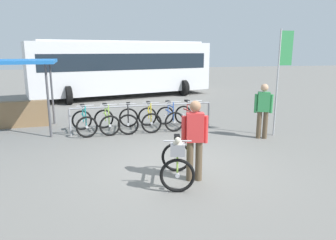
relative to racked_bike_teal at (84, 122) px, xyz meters
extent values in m
plane|color=slate|center=(2.10, -3.44, -0.37)|extent=(80.00, 80.00, 0.00)
cylinder|color=#99999E|center=(-0.42, -0.19, 0.06)|extent=(0.06, 0.06, 0.85)
cylinder|color=#99999E|center=(4.13, -0.08, 0.06)|extent=(0.06, 0.06, 0.85)
cylinder|color=#99999E|center=(1.86, -0.13, 0.48)|extent=(4.55, 0.16, 0.05)
torus|color=black|center=(-0.09, 0.50, -0.04)|extent=(0.66, 0.19, 0.66)
cylinder|color=#B7B7BC|center=(-0.09, 0.50, -0.04)|extent=(0.09, 0.07, 0.08)
torus|color=black|center=(0.09, -0.50, -0.04)|extent=(0.66, 0.19, 0.66)
cylinder|color=#B7B7BC|center=(0.09, -0.50, -0.04)|extent=(0.09, 0.07, 0.08)
cube|color=teal|center=(0.00, 0.00, 0.19)|extent=(0.19, 0.91, 0.04)
cube|color=teal|center=(0.01, -0.05, 0.41)|extent=(0.14, 0.61, 0.04)
cylinder|color=teal|center=(-0.03, 0.18, 0.24)|extent=(0.03, 0.03, 0.55)
cube|color=black|center=(-0.03, 0.18, 0.51)|extent=(0.16, 0.26, 0.06)
cylinder|color=teal|center=(0.07, -0.38, 0.28)|extent=(0.03, 0.03, 0.63)
cylinder|color=#B7B7BC|center=(0.07, -0.38, 0.59)|extent=(0.52, 0.12, 0.03)
torus|color=black|center=(0.62, 0.52, -0.04)|extent=(0.67, 0.19, 0.66)
cylinder|color=#B7B7BC|center=(0.62, 0.52, -0.04)|extent=(0.09, 0.08, 0.08)
torus|color=black|center=(0.77, -0.49, -0.04)|extent=(0.67, 0.19, 0.66)
cylinder|color=#B7B7BC|center=(0.77, -0.49, -0.04)|extent=(0.09, 0.08, 0.08)
cube|color=#9ED14C|center=(0.70, 0.02, 0.19)|extent=(0.17, 0.91, 0.04)
cube|color=#9ED14C|center=(0.71, -0.03, 0.41)|extent=(0.13, 0.61, 0.04)
cylinder|color=#9ED14C|center=(0.67, 0.20, 0.24)|extent=(0.03, 0.03, 0.55)
cube|color=black|center=(0.67, 0.20, 0.51)|extent=(0.15, 0.26, 0.06)
cylinder|color=#9ED14C|center=(0.76, -0.36, 0.28)|extent=(0.03, 0.03, 0.63)
cylinder|color=#B7B7BC|center=(0.76, -0.36, 0.59)|extent=(0.52, 0.10, 0.03)
torus|color=black|center=(1.46, 0.54, -0.04)|extent=(0.66, 0.14, 0.66)
cylinder|color=#B7B7BC|center=(1.46, 0.54, -0.04)|extent=(0.09, 0.07, 0.08)
torus|color=black|center=(1.34, -0.47, -0.04)|extent=(0.66, 0.14, 0.66)
cylinder|color=#B7B7BC|center=(1.34, -0.47, -0.04)|extent=(0.09, 0.07, 0.08)
cube|color=black|center=(1.40, 0.04, 0.19)|extent=(0.15, 0.92, 0.04)
cube|color=black|center=(1.39, -0.01, 0.41)|extent=(0.11, 0.61, 0.04)
cylinder|color=black|center=(1.42, 0.22, 0.24)|extent=(0.03, 0.03, 0.55)
cube|color=black|center=(1.42, 0.22, 0.51)|extent=(0.15, 0.25, 0.06)
cylinder|color=black|center=(1.35, -0.35, 0.28)|extent=(0.03, 0.03, 0.63)
cylinder|color=#B7B7BC|center=(1.35, -0.35, 0.59)|extent=(0.52, 0.09, 0.03)
torus|color=black|center=(2.12, 0.56, -0.04)|extent=(0.66, 0.10, 0.66)
cylinder|color=#B7B7BC|center=(2.12, 0.56, -0.04)|extent=(0.08, 0.06, 0.08)
torus|color=black|center=(2.08, -0.46, -0.04)|extent=(0.66, 0.10, 0.66)
cylinder|color=#B7B7BC|center=(2.08, -0.46, -0.04)|extent=(0.08, 0.06, 0.08)
cube|color=yellow|center=(2.10, 0.05, 0.19)|extent=(0.07, 0.92, 0.04)
cube|color=yellow|center=(2.10, 0.00, 0.41)|extent=(0.06, 0.61, 0.04)
cylinder|color=yellow|center=(2.11, 0.24, 0.24)|extent=(0.03, 0.03, 0.55)
cube|color=black|center=(2.11, 0.24, 0.51)|extent=(0.13, 0.24, 0.06)
cylinder|color=yellow|center=(2.08, -0.33, 0.28)|extent=(0.03, 0.03, 0.63)
cylinder|color=#B7B7BC|center=(2.08, -0.33, 0.59)|extent=(0.52, 0.05, 0.03)
torus|color=black|center=(2.76, 0.58, -0.04)|extent=(0.66, 0.13, 0.66)
cylinder|color=#B7B7BC|center=(2.76, 0.58, -0.04)|extent=(0.08, 0.07, 0.08)
torus|color=black|center=(2.83, -0.44, -0.04)|extent=(0.66, 0.13, 0.66)
cylinder|color=#B7B7BC|center=(2.83, -0.44, -0.04)|extent=(0.08, 0.07, 0.08)
cube|color=#2D56B7|center=(2.80, 0.07, 0.19)|extent=(0.10, 0.92, 0.04)
cube|color=#2D56B7|center=(2.80, 0.02, 0.41)|extent=(0.08, 0.61, 0.04)
cylinder|color=#2D56B7|center=(2.79, 0.25, 0.24)|extent=(0.03, 0.03, 0.55)
cube|color=black|center=(2.79, 0.25, 0.51)|extent=(0.14, 0.25, 0.06)
cylinder|color=#2D56B7|center=(2.83, -0.32, 0.28)|extent=(0.03, 0.03, 0.63)
cylinder|color=#B7B7BC|center=(2.83, -0.32, 0.59)|extent=(0.52, 0.06, 0.03)
torus|color=black|center=(3.42, 0.59, -0.04)|extent=(0.66, 0.17, 0.66)
cylinder|color=#B7B7BC|center=(3.42, 0.59, -0.04)|extent=(0.09, 0.07, 0.08)
torus|color=black|center=(3.57, -0.42, -0.04)|extent=(0.66, 0.17, 0.66)
cylinder|color=#B7B7BC|center=(3.57, -0.42, -0.04)|extent=(0.09, 0.07, 0.08)
cube|color=red|center=(3.50, 0.09, 0.19)|extent=(0.17, 0.91, 0.04)
cube|color=red|center=(3.51, 0.04, 0.41)|extent=(0.13, 0.61, 0.04)
cylinder|color=red|center=(3.47, 0.27, 0.24)|extent=(0.03, 0.03, 0.55)
cube|color=black|center=(3.47, 0.27, 0.51)|extent=(0.15, 0.26, 0.06)
cylinder|color=red|center=(3.56, -0.30, 0.28)|extent=(0.03, 0.03, 0.63)
cylinder|color=#B7B7BC|center=(3.56, -0.30, 0.59)|extent=(0.52, 0.11, 0.03)
torus|color=black|center=(2.02, -3.73, -0.04)|extent=(0.65, 0.22, 0.66)
cylinder|color=#B7B7BC|center=(2.02, -3.73, -0.04)|extent=(0.09, 0.08, 0.08)
torus|color=black|center=(1.78, -4.72, -0.04)|extent=(0.65, 0.22, 0.66)
cylinder|color=#B7B7BC|center=(1.78, -4.72, -0.04)|extent=(0.09, 0.08, 0.08)
cube|color=#9ED14C|center=(1.90, -4.23, 0.19)|extent=(0.26, 0.90, 0.04)
cube|color=#9ED14C|center=(1.89, -4.28, 0.41)|extent=(0.18, 0.60, 0.04)
cylinder|color=#9ED14C|center=(1.94, -4.05, 0.24)|extent=(0.03, 0.03, 0.55)
cube|color=black|center=(1.94, -4.05, 0.51)|extent=(0.17, 0.26, 0.06)
cylinder|color=#9ED14C|center=(1.81, -4.60, 0.28)|extent=(0.03, 0.03, 0.63)
cylinder|color=#B7B7BC|center=(1.81, -4.60, 0.59)|extent=(0.51, 0.15, 0.03)
cube|color=gray|center=(1.77, -4.74, 0.47)|extent=(0.30, 0.26, 0.22)
ellipsoid|color=beige|center=(1.77, -4.74, 0.57)|extent=(0.21, 0.20, 0.16)
sphere|color=beige|center=(1.75, -4.82, 0.67)|extent=(0.11, 0.11, 0.11)
cylinder|color=brown|center=(2.16, -4.25, 0.04)|extent=(0.14, 0.14, 0.82)
cylinder|color=brown|center=(2.34, -4.28, 0.04)|extent=(0.14, 0.14, 0.82)
cube|color=red|center=(2.25, -4.27, 0.74)|extent=(0.37, 0.26, 0.58)
cylinder|color=red|center=(2.04, -4.20, 0.69)|extent=(0.09, 0.09, 0.55)
cylinder|color=red|center=(2.47, -4.29, 0.69)|extent=(0.09, 0.09, 0.55)
sphere|color=#9E7051|center=(2.25, -4.27, 1.16)|extent=(0.22, 0.22, 0.22)
cylinder|color=brown|center=(5.27, -1.82, 0.04)|extent=(0.14, 0.14, 0.82)
cylinder|color=brown|center=(5.11, -1.75, 0.04)|extent=(0.14, 0.14, 0.82)
cube|color=#338C4C|center=(5.19, -1.79, 0.74)|extent=(0.39, 0.32, 0.58)
cylinder|color=#338C4C|center=(5.38, -1.89, 0.69)|extent=(0.09, 0.09, 0.55)
cylinder|color=#338C4C|center=(4.98, -1.72, 0.69)|extent=(0.09, 0.09, 0.55)
sphere|color=tan|center=(5.19, -1.79, 1.16)|extent=(0.22, 0.22, 0.22)
cube|color=#3F3F44|center=(5.25, -1.64, 0.76)|extent=(0.29, 0.23, 0.40)
cube|color=silver|center=(1.97, 7.80, 1.28)|extent=(10.31, 4.89, 2.70)
cube|color=#19232D|center=(1.97, 7.80, 1.63)|extent=(9.54, 4.71, 0.84)
cube|color=silver|center=(1.97, 7.80, 2.67)|extent=(9.28, 4.40, 0.08)
cylinder|color=black|center=(-0.87, 5.79, 0.08)|extent=(0.46, 0.93, 0.90)
cylinder|color=black|center=(-1.49, 8.21, 0.08)|extent=(0.46, 0.93, 0.90)
cylinder|color=black|center=(5.43, 7.39, 0.08)|extent=(0.46, 0.93, 0.90)
cylinder|color=black|center=(4.81, 9.81, 0.08)|extent=(0.46, 0.93, 0.90)
cylinder|color=#4C4C51|center=(-1.09, 1.63, 0.73)|extent=(0.07, 0.07, 2.20)
cylinder|color=#4C4C51|center=(-0.99, -0.17, 0.73)|extent=(0.07, 0.07, 2.20)
cube|color=blue|center=(-2.34, 0.65, 1.88)|extent=(3.22, 2.47, 0.10)
cube|color=olive|center=(-2.38, 1.40, 0.08)|extent=(2.35, 0.43, 0.90)
cylinder|color=#B2B2B7|center=(5.73, -1.56, 1.23)|extent=(0.05, 0.05, 3.20)
cube|color=#338C4C|center=(5.95, -1.56, 2.28)|extent=(0.40, 0.03, 1.00)
camera|label=1|loc=(0.36, -9.91, 2.23)|focal=33.26mm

